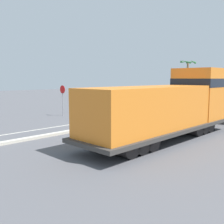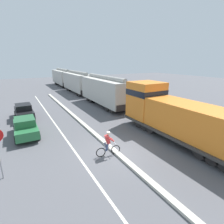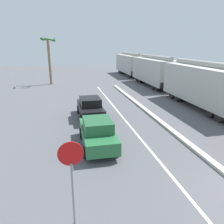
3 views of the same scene
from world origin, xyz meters
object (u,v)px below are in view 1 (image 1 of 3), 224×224
(stop_sign, at_px, (63,95))
(palm_tree_near, at_px, (188,72))
(parked_car_green, at_px, (115,104))
(cyclist, at_px, (101,114))
(locomotive, at_px, (170,108))
(parked_car_black, at_px, (147,101))

(stop_sign, height_order, palm_tree_near, palm_tree_near)
(parked_car_green, relative_size, cyclist, 2.45)
(parked_car_green, distance_m, cyclist, 7.67)
(parked_car_green, xyz_separation_m, palm_tree_near, (-3.60, 21.73, 3.82))
(stop_sign, bearing_deg, locomotive, -3.74)
(cyclist, distance_m, stop_sign, 6.24)
(parked_car_black, height_order, palm_tree_near, palm_tree_near)
(parked_car_black, relative_size, palm_tree_near, 0.64)
(locomotive, xyz_separation_m, parked_car_green, (-10.56, 6.25, -0.98))
(parked_car_black, bearing_deg, parked_car_green, -92.19)
(parked_car_green, height_order, parked_car_black, same)
(parked_car_green, bearing_deg, palm_tree_near, 99.40)
(parked_car_green, bearing_deg, locomotive, -30.63)
(cyclist, relative_size, stop_sign, 0.60)
(stop_sign, bearing_deg, cyclist, -7.01)
(parked_car_green, distance_m, palm_tree_near, 22.35)
(parked_car_black, bearing_deg, palm_tree_near, 102.96)
(palm_tree_near, bearing_deg, cyclist, -73.82)
(locomotive, distance_m, stop_sign, 12.16)
(parked_car_green, distance_m, stop_sign, 5.81)
(cyclist, bearing_deg, locomotive, -0.43)
(parked_car_green, xyz_separation_m, parked_car_black, (0.20, 5.23, 0.00))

